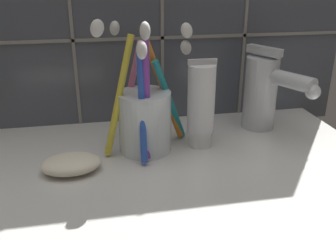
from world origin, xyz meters
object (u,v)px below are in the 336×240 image
(toothpaste_tube, at_px, (201,104))
(soap_bar, at_px, (71,164))
(toothbrush_cup, at_px, (145,115))
(sink_faucet, at_px, (265,90))

(toothpaste_tube, xyz_separation_m, soap_bar, (-0.18, -0.05, -0.05))
(toothbrush_cup, height_order, sink_faucet, toothbrush_cup)
(soap_bar, bearing_deg, toothbrush_cup, 24.51)
(toothpaste_tube, relative_size, sink_faucet, 0.98)
(toothpaste_tube, xyz_separation_m, sink_faucet, (0.12, 0.04, 0.00))
(soap_bar, bearing_deg, sink_faucet, 16.61)
(toothbrush_cup, relative_size, sink_faucet, 1.42)
(toothbrush_cup, xyz_separation_m, soap_bar, (-0.10, -0.05, -0.04))
(sink_faucet, xyz_separation_m, soap_bar, (-0.30, -0.09, -0.05))
(toothbrush_cup, relative_size, soap_bar, 2.46)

